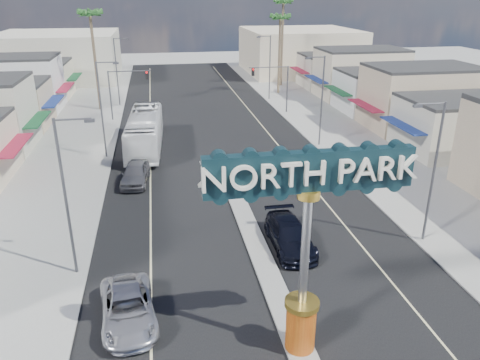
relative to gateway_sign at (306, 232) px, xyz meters
name	(u,v)px	position (x,y,z in m)	size (l,w,h in m)	color
ground	(217,151)	(0.00, 28.02, -5.93)	(160.00, 160.00, 0.00)	gray
road	(217,151)	(0.00, 28.02, -5.92)	(20.00, 120.00, 0.01)	black
median_island	(248,224)	(0.00, 12.02, -5.85)	(1.30, 30.00, 0.16)	gray
sidewalk_left	(70,159)	(-14.00, 28.02, -5.87)	(8.00, 120.00, 0.12)	gray
sidewalk_right	(350,143)	(14.00, 28.02, -5.87)	(8.00, 120.00, 0.12)	gray
storefront_row_right	(386,88)	(24.00, 41.02, -2.93)	(12.00, 42.00, 6.00)	#B7B29E
backdrop_far_left	(59,56)	(-22.00, 73.02, -1.93)	(20.00, 20.00, 8.00)	#B7B29E
backdrop_far_right	(299,51)	(22.00, 73.02, -1.93)	(20.00, 20.00, 8.00)	beige
gateway_sign	(306,232)	(0.00, 0.00, 0.00)	(8.20, 1.50, 9.15)	#B6360E
traffic_signal_left	(125,85)	(-9.18, 42.02, -1.65)	(5.09, 0.45, 6.00)	#47474C
traffic_signal_right	(274,80)	(9.18, 42.02, -1.65)	(5.09, 0.45, 6.00)	#47474C
streetlight_l_near	(68,191)	(-10.43, 8.02, -0.86)	(2.03, 0.22, 9.00)	#47474C
streetlight_l_mid	(103,105)	(-10.43, 28.02, -0.86)	(2.03, 0.22, 9.00)	#47474C
streetlight_l_far	(118,68)	(-10.43, 50.02, -0.86)	(2.03, 0.22, 9.00)	#47474C
streetlight_r_near	(432,167)	(10.43, 8.02, -0.86)	(2.03, 0.22, 9.00)	#47474C
streetlight_r_mid	(321,97)	(10.43, 28.02, -0.86)	(2.03, 0.22, 9.00)	#47474C
streetlight_r_far	(269,64)	(10.43, 50.02, -0.86)	(2.03, 0.22, 9.00)	#47474C
palm_left_far	(90,19)	(-13.00, 48.02, 5.57)	(2.60, 2.60, 13.10)	brown
palm_right_mid	(280,21)	(13.00, 54.02, 4.67)	(2.60, 2.60, 12.10)	brown
palm_right_far	(283,7)	(15.00, 60.02, 6.46)	(2.60, 2.60, 14.10)	brown
suv_left	(128,308)	(-7.53, 3.32, -5.17)	(2.51, 5.44, 1.51)	#B8B7BC
suv_right	(290,235)	(2.00, 8.75, -5.10)	(2.31, 5.69, 1.65)	black
car_parked_left	(135,173)	(-7.66, 21.05, -5.06)	(2.04, 5.07, 1.73)	slate
city_bus	(145,131)	(-6.91, 30.21, -4.12)	(3.03, 12.95, 3.61)	white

